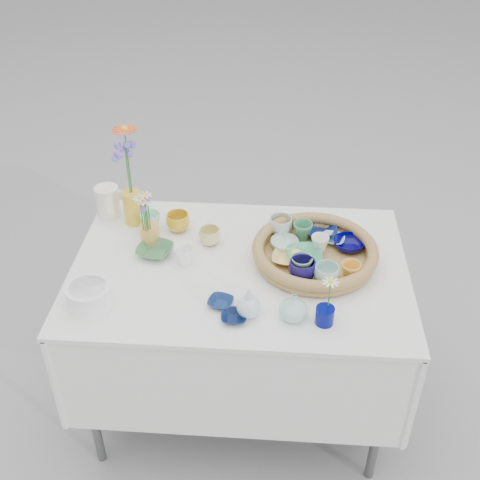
# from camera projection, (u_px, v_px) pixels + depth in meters

# --- Properties ---
(ground) EXTENTS (80.00, 80.00, 0.00)m
(ground) POSITION_uv_depth(u_px,v_px,m) (240.00, 399.00, 2.71)
(ground) COLOR gray
(display_table) EXTENTS (1.26, 0.86, 0.77)m
(display_table) POSITION_uv_depth(u_px,v_px,m) (240.00, 399.00, 2.71)
(display_table) COLOR white
(display_table) RESTS_ON ground
(wicker_tray) EXTENTS (0.47, 0.47, 0.08)m
(wicker_tray) POSITION_uv_depth(u_px,v_px,m) (315.00, 253.00, 2.26)
(wicker_tray) COLOR brown
(wicker_tray) RESTS_ON display_table
(tray_ceramic_0) EXTENTS (0.16, 0.16, 0.03)m
(tray_ceramic_0) POSITION_uv_depth(u_px,v_px,m) (320.00, 230.00, 2.39)
(tray_ceramic_0) COLOR #0E1C54
(tray_ceramic_0) RESTS_ON wicker_tray
(tray_ceramic_1) EXTENTS (0.16, 0.16, 0.04)m
(tray_ceramic_1) POSITION_uv_depth(u_px,v_px,m) (349.00, 244.00, 2.31)
(tray_ceramic_1) COLOR #02004F
(tray_ceramic_1) RESTS_ON wicker_tray
(tray_ceramic_2) EXTENTS (0.08, 0.08, 0.07)m
(tray_ceramic_2) POSITION_uv_depth(u_px,v_px,m) (351.00, 271.00, 2.15)
(tray_ceramic_2) COLOR gold
(tray_ceramic_2) RESTS_ON wicker_tray
(tray_ceramic_3) EXTENTS (0.15, 0.15, 0.03)m
(tray_ceramic_3) POSITION_uv_depth(u_px,v_px,m) (304.00, 255.00, 2.25)
(tray_ceramic_3) COLOR #3EA171
(tray_ceramic_3) RESTS_ON wicker_tray
(tray_ceramic_4) EXTENTS (0.09, 0.09, 0.07)m
(tray_ceramic_4) POSITION_uv_depth(u_px,v_px,m) (301.00, 266.00, 2.17)
(tray_ceramic_4) COLOR #72A778
(tray_ceramic_4) RESTS_ON wicker_tray
(tray_ceramic_5) EXTENTS (0.11, 0.11, 0.03)m
(tray_ceramic_5) POSITION_uv_depth(u_px,v_px,m) (284.00, 244.00, 2.31)
(tray_ceramic_5) COLOR #B0D5C6
(tray_ceramic_5) RESTS_ON wicker_tray
(tray_ceramic_6) EXTENTS (0.12, 0.12, 0.07)m
(tray_ceramic_6) POSITION_uv_depth(u_px,v_px,m) (281.00, 226.00, 2.38)
(tray_ceramic_6) COLOR #B3C6C2
(tray_ceramic_6) RESTS_ON wicker_tray
(tray_ceramic_7) EXTENTS (0.08, 0.08, 0.06)m
(tray_ceramic_7) POSITION_uv_depth(u_px,v_px,m) (320.00, 244.00, 2.29)
(tray_ceramic_7) COLOR white
(tray_ceramic_7) RESTS_ON wicker_tray
(tray_ceramic_8) EXTENTS (0.11, 0.11, 0.02)m
(tray_ceramic_8) POSITION_uv_depth(u_px,v_px,m) (333.00, 239.00, 2.35)
(tray_ceramic_8) COLOR #9CDCF4
(tray_ceramic_8) RESTS_ON wicker_tray
(tray_ceramic_9) EXTENTS (0.12, 0.12, 0.08)m
(tray_ceramic_9) POSITION_uv_depth(u_px,v_px,m) (302.00, 270.00, 2.15)
(tray_ceramic_9) COLOR #130D4D
(tray_ceramic_9) RESTS_ON wicker_tray
(tray_ceramic_10) EXTENTS (0.12, 0.12, 0.03)m
(tray_ceramic_10) POSITION_uv_depth(u_px,v_px,m) (286.00, 259.00, 2.24)
(tray_ceramic_10) COLOR #FFDB7E
(tray_ceramic_10) RESTS_ON wicker_tray
(tray_ceramic_11) EXTENTS (0.11, 0.11, 0.07)m
(tray_ceramic_11) POSITION_uv_depth(u_px,v_px,m) (326.00, 275.00, 2.13)
(tray_ceramic_11) COLOR #A6D3C7
(tray_ceramic_11) RESTS_ON wicker_tray
(tray_ceramic_12) EXTENTS (0.09, 0.09, 0.07)m
(tray_ceramic_12) POSITION_uv_depth(u_px,v_px,m) (303.00, 231.00, 2.35)
(tray_ceramic_12) COLOR #479165
(tray_ceramic_12) RESTS_ON wicker_tray
(loose_ceramic_0) EXTENTS (0.10, 0.10, 0.08)m
(loose_ceramic_0) POSITION_uv_depth(u_px,v_px,m) (178.00, 222.00, 2.43)
(loose_ceramic_0) COLOR gold
(loose_ceramic_0) RESTS_ON display_table
(loose_ceramic_1) EXTENTS (0.10, 0.10, 0.07)m
(loose_ceramic_1) POSITION_uv_depth(u_px,v_px,m) (210.00, 236.00, 2.36)
(loose_ceramic_1) COLOR #D9CB7A
(loose_ceramic_1) RESTS_ON display_table
(loose_ceramic_2) EXTENTS (0.16, 0.16, 0.03)m
(loose_ceramic_2) POSITION_uv_depth(u_px,v_px,m) (155.00, 251.00, 2.31)
(loose_ceramic_2) COLOR #40794B
(loose_ceramic_2) RESTS_ON display_table
(loose_ceramic_3) EXTENTS (0.10, 0.10, 0.07)m
(loose_ceramic_3) POSITION_uv_depth(u_px,v_px,m) (184.00, 256.00, 2.25)
(loose_ceramic_3) COLOR white
(loose_ceramic_3) RESTS_ON display_table
(loose_ceramic_4) EXTENTS (0.11, 0.11, 0.02)m
(loose_ceramic_4) POSITION_uv_depth(u_px,v_px,m) (221.00, 302.00, 2.08)
(loose_ceramic_4) COLOR navy
(loose_ceramic_4) RESTS_ON display_table
(loose_ceramic_5) EXTENTS (0.08, 0.08, 0.08)m
(loose_ceramic_5) POSITION_uv_depth(u_px,v_px,m) (151.00, 222.00, 2.43)
(loose_ceramic_5) COLOR #ABEDCC
(loose_ceramic_5) RESTS_ON display_table
(loose_ceramic_6) EXTENTS (0.09, 0.09, 0.02)m
(loose_ceramic_6) POSITION_uv_depth(u_px,v_px,m) (234.00, 317.00, 2.01)
(loose_ceramic_6) COLOR #0B1A41
(loose_ceramic_6) RESTS_ON display_table
(fluted_bowl) EXTENTS (0.19, 0.19, 0.08)m
(fluted_bowl) POSITION_uv_depth(u_px,v_px,m) (89.00, 296.00, 2.06)
(fluted_bowl) COLOR white
(fluted_bowl) RESTS_ON display_table
(bud_vase_paleblue) EXTENTS (0.10, 0.10, 0.13)m
(bud_vase_paleblue) POSITION_uv_depth(u_px,v_px,m) (249.00, 302.00, 2.00)
(bud_vase_paleblue) COLOR silver
(bud_vase_paleblue) RESTS_ON display_table
(bud_vase_seafoam) EXTENTS (0.12, 0.12, 0.10)m
(bud_vase_seafoam) POSITION_uv_depth(u_px,v_px,m) (293.00, 307.00, 2.00)
(bud_vase_seafoam) COLOR #A0D2C6
(bud_vase_seafoam) RESTS_ON display_table
(bud_vase_cobalt) EXTENTS (0.08, 0.08, 0.06)m
(bud_vase_cobalt) POSITION_uv_depth(u_px,v_px,m) (325.00, 316.00, 1.99)
(bud_vase_cobalt) COLOR #000661
(bud_vase_cobalt) RESTS_ON display_table
(single_daisy) EXTENTS (0.08, 0.08, 0.12)m
(single_daisy) POSITION_uv_depth(u_px,v_px,m) (329.00, 294.00, 1.95)
(single_daisy) COLOR white
(single_daisy) RESTS_ON bud_vase_cobalt
(tall_vase_yellow) EXTENTS (0.08, 0.08, 0.14)m
(tall_vase_yellow) POSITION_uv_depth(u_px,v_px,m) (133.00, 208.00, 2.45)
(tall_vase_yellow) COLOR gold
(tall_vase_yellow) RESTS_ON display_table
(gerbera) EXTENTS (0.13, 0.13, 0.29)m
(gerbera) POSITION_uv_depth(u_px,v_px,m) (128.00, 162.00, 2.34)
(gerbera) COLOR #F95323
(gerbera) RESTS_ON tall_vase_yellow
(hydrangea) EXTENTS (0.08, 0.08, 0.25)m
(hydrangea) POSITION_uv_depth(u_px,v_px,m) (128.00, 173.00, 2.36)
(hydrangea) COLOR #7A5CD0
(hydrangea) RESTS_ON tall_vase_yellow
(white_pitcher) EXTENTS (0.15, 0.12, 0.13)m
(white_pitcher) POSITION_uv_depth(u_px,v_px,m) (108.00, 202.00, 2.50)
(white_pitcher) COLOR white
(white_pitcher) RESTS_ON display_table
(daisy_cup) EXTENTS (0.09, 0.09, 0.08)m
(daisy_cup) POSITION_uv_depth(u_px,v_px,m) (150.00, 234.00, 2.35)
(daisy_cup) COLOR #E9A449
(daisy_cup) RESTS_ON display_table
(daisy_posy) EXTENTS (0.09, 0.09, 0.17)m
(daisy_posy) POSITION_uv_depth(u_px,v_px,m) (146.00, 210.00, 2.27)
(daisy_posy) COLOR white
(daisy_posy) RESTS_ON daisy_cup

